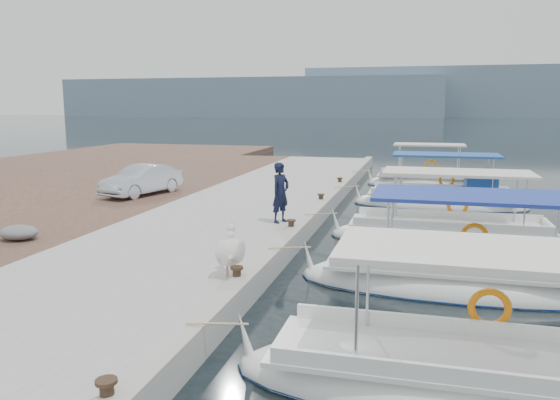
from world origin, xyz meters
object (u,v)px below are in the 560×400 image
object	(u,v)px
fishing_caique_d	(442,202)
pelican	(231,251)
fishing_caique_a	(472,388)
fisherman	(281,193)
fishing_caique_b	(463,283)
parked_car	(142,180)
fishing_caique_e	(425,184)
fishing_caique_c	(448,238)

from	to	relation	value
fishing_caique_d	pelican	size ratio (longest dim) A/B	5.10
fishing_caique_a	fishing_caique_d	xyz separation A→B (m)	(0.06, 15.70, 0.07)
pelican	fisherman	xyz separation A→B (m)	(-0.33, 5.66, 0.40)
fishing_caique_a	pelican	xyz separation A→B (m)	(-4.83, 3.08, 0.94)
fishing_caique_b	parked_car	size ratio (longest dim) A/B	2.03
fisherman	fishing_caique_d	bearing A→B (deg)	-9.50
fishing_caique_d	fishing_caique_e	world-z (taller)	same
pelican	fisherman	distance (m)	5.69
fishing_caique_c	fishing_caique_d	size ratio (longest dim) A/B	1.03
fishing_caique_b	parked_car	bearing A→B (deg)	148.36
fishing_caique_c	parked_car	bearing A→B (deg)	165.42
fishing_caique_a	fishing_caique_e	bearing A→B (deg)	91.66
fishing_caique_c	parked_car	world-z (taller)	fishing_caique_c
fishing_caique_e	pelican	xyz separation A→B (m)	(-4.20, -18.57, 0.94)
fishing_caique_a	pelican	size ratio (longest dim) A/B	5.17
fishing_caique_a	parked_car	distance (m)	17.55
fishing_caique_c	fishing_caique_e	size ratio (longest dim) A/B	1.22
fishing_caique_b	fisherman	distance (m)	6.68
fishing_caique_c	pelican	bearing A→B (deg)	-127.50
fishing_caique_a	fisherman	size ratio (longest dim) A/B	3.77
parked_car	fisherman	bearing A→B (deg)	-13.77
fishing_caique_b	fisherman	size ratio (longest dim) A/B	3.98
fishing_caique_b	fishing_caique_e	bearing A→B (deg)	92.84
fishing_caique_d	fisherman	size ratio (longest dim) A/B	3.71
fishing_caique_b	parked_car	distance (m)	14.56
fishing_caique_a	fishing_caique_b	bearing A→B (deg)	87.70
fishing_caique_d	fisherman	world-z (taller)	fisherman
pelican	fishing_caique_c	bearing A→B (deg)	52.50
fishing_caique_b	pelican	size ratio (longest dim) A/B	5.46
fishing_caique_b	fishing_caique_e	xyz separation A→B (m)	(-0.83, 16.66, 0.00)
fishing_caique_c	pelican	xyz separation A→B (m)	(-4.87, -6.35, 0.94)
fishing_caique_b	fishing_caique_d	bearing A→B (deg)	90.77
parked_car	fishing_caique_b	bearing A→B (deg)	-16.52
fishing_caique_a	pelican	world-z (taller)	fishing_caique_a
fishing_caique_b	fishing_caique_c	bearing A→B (deg)	92.00
fishing_caique_e	parked_car	size ratio (longest dim) A/B	1.59
fishing_caique_e	fisherman	size ratio (longest dim) A/B	3.11
fishing_caique_b	parked_car	world-z (taller)	fishing_caique_b
fisherman	fishing_caique_b	bearing A→B (deg)	-97.65
pelican	parked_car	xyz separation A→B (m)	(-7.34, 9.53, 0.06)
fishing_caique_c	parked_car	size ratio (longest dim) A/B	1.95
fishing_caique_a	fishing_caique_d	size ratio (longest dim) A/B	1.01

